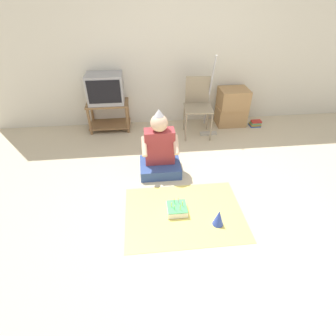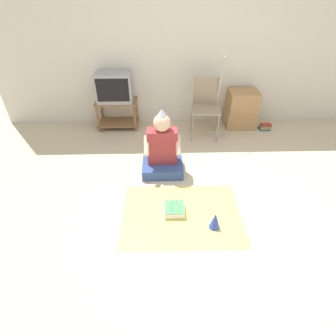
% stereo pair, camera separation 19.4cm
% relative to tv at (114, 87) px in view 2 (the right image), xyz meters
% --- Properties ---
extents(ground_plane, '(16.00, 16.00, 0.00)m').
position_rel_tv_xyz_m(ground_plane, '(1.22, -2.07, -0.71)').
color(ground_plane, beige).
extents(wall_back, '(6.40, 0.06, 2.55)m').
position_rel_tv_xyz_m(wall_back, '(1.22, 0.23, 0.57)').
color(wall_back, beige).
rests_on(wall_back, ground_plane).
extents(tv_stand, '(0.68, 0.40, 0.48)m').
position_rel_tv_xyz_m(tv_stand, '(0.00, -0.00, -0.42)').
color(tv_stand, olive).
rests_on(tv_stand, ground_plane).
extents(tv, '(0.56, 0.39, 0.46)m').
position_rel_tv_xyz_m(tv, '(0.00, 0.00, 0.00)').
color(tv, '#99999E').
rests_on(tv, tv_stand).
extents(folding_chair, '(0.47, 0.45, 0.91)m').
position_rel_tv_xyz_m(folding_chair, '(1.45, -0.29, -0.17)').
color(folding_chair, gray).
rests_on(folding_chair, ground_plane).
extents(cardboard_box_stack, '(0.50, 0.40, 0.63)m').
position_rel_tv_xyz_m(cardboard_box_stack, '(2.12, -0.03, -0.39)').
color(cardboard_box_stack, '#A87F51').
rests_on(cardboard_box_stack, ground_plane).
extents(dust_mop, '(0.28, 0.41, 1.26)m').
position_rel_tv_xyz_m(dust_mop, '(1.65, -0.27, -0.34)').
color(dust_mop, '#B2ADA3').
rests_on(dust_mop, ground_plane).
extents(book_pile, '(0.19, 0.15, 0.10)m').
position_rel_tv_xyz_m(book_pile, '(2.54, -0.17, -0.66)').
color(book_pile, '#284793').
rests_on(book_pile, ground_plane).
extents(person_seated, '(0.54, 0.44, 0.89)m').
position_rel_tv_xyz_m(person_seated, '(0.76, -1.31, -0.41)').
color(person_seated, '#334C8C').
rests_on(person_seated, ground_plane).
extents(party_cloth, '(1.32, 0.96, 0.01)m').
position_rel_tv_xyz_m(party_cloth, '(0.96, -2.14, -0.71)').
color(party_cloth, '#EAD666').
rests_on(party_cloth, ground_plane).
extents(birthday_cake, '(0.22, 0.22, 0.15)m').
position_rel_tv_xyz_m(birthday_cake, '(0.88, -2.11, -0.66)').
color(birthday_cake, white).
rests_on(birthday_cake, party_cloth).
extents(party_hat_blue, '(0.12, 0.12, 0.19)m').
position_rel_tv_xyz_m(party_hat_blue, '(1.29, -2.34, -0.61)').
color(party_hat_blue, blue).
rests_on(party_hat_blue, party_cloth).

